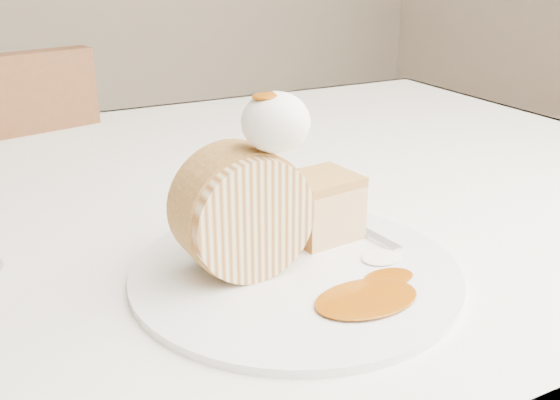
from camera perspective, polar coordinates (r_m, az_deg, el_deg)
table at (r=0.76m, az=-10.29°, el=-6.11°), size 1.40×0.90×0.75m
plate at (r=0.55m, az=1.42°, el=-6.53°), size 0.32×0.32×0.01m
roulade_slice at (r=0.52m, az=-3.45°, el=-1.11°), size 0.11×0.06×0.11m
cake_chunk at (r=0.59m, az=3.80°, el=-0.93°), size 0.07×0.06×0.05m
whipped_cream at (r=0.49m, az=-0.40°, el=7.13°), size 0.06×0.06×0.05m
caramel_drizzle at (r=0.49m, az=-1.06°, el=10.17°), size 0.03×0.02×0.01m
caramel_pool at (r=0.50m, az=7.90°, el=-8.89°), size 0.09×0.07×0.00m
fork at (r=0.62m, az=6.91°, el=-2.49°), size 0.04×0.17×0.00m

